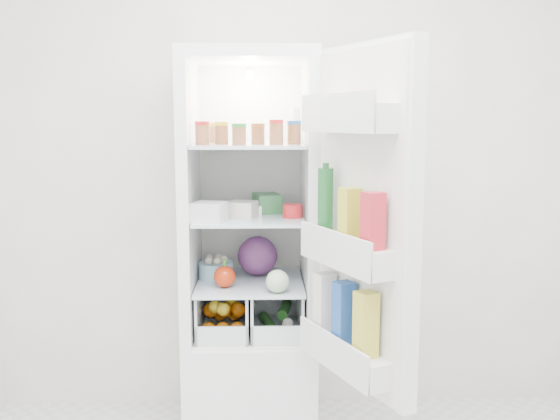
{
  "coord_description": "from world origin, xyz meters",
  "views": [
    {
      "loc": [
        -0.14,
        -1.66,
        1.5
      ],
      "look_at": [
        -0.07,
        0.95,
        1.12
      ],
      "focal_mm": 40.0,
      "sensor_mm": 36.0,
      "label": 1
    }
  ],
  "objects_px": {
    "refrigerator": "(251,294)",
    "red_cabbage": "(258,256)",
    "mushroom_bowl": "(216,270)",
    "fridge_door": "(359,228)"
  },
  "relations": [
    {
      "from": "refrigerator",
      "to": "red_cabbage",
      "type": "height_order",
      "value": "refrigerator"
    },
    {
      "from": "mushroom_bowl",
      "to": "fridge_door",
      "type": "xyz_separation_m",
      "value": [
        0.59,
        -0.6,
        0.31
      ]
    },
    {
      "from": "red_cabbage",
      "to": "fridge_door",
      "type": "distance_m",
      "value": 0.8
    },
    {
      "from": "refrigerator",
      "to": "red_cabbage",
      "type": "bearing_deg",
      "value": 50.78
    },
    {
      "from": "refrigerator",
      "to": "fridge_door",
      "type": "relative_size",
      "value": 1.38
    },
    {
      "from": "refrigerator",
      "to": "fridge_door",
      "type": "bearing_deg",
      "value": -55.39
    },
    {
      "from": "red_cabbage",
      "to": "mushroom_bowl",
      "type": "xyz_separation_m",
      "value": [
        -0.2,
        -0.06,
        -0.06
      ]
    },
    {
      "from": "red_cabbage",
      "to": "fridge_door",
      "type": "relative_size",
      "value": 0.15
    },
    {
      "from": "refrigerator",
      "to": "fridge_door",
      "type": "height_order",
      "value": "refrigerator"
    },
    {
      "from": "red_cabbage",
      "to": "mushroom_bowl",
      "type": "bearing_deg",
      "value": -164.39
    }
  ]
}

